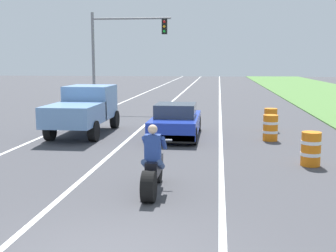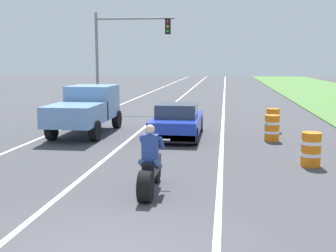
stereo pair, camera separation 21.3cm
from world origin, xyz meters
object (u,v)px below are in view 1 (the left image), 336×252
object	(u,v)px
pickup_truck_left_lane_light_blue	(84,108)
construction_barrel_mid	(270,128)
sports_car_blue	(176,122)
construction_barrel_nearest	(311,149)
construction_barrel_far	(270,120)
traffic_light_mast_near	(117,45)
motorcycle_with_rider	(153,169)

from	to	relation	value
pickup_truck_left_lane_light_blue	construction_barrel_mid	bearing A→B (deg)	-5.12
sports_car_blue	construction_barrel_nearest	distance (m)	6.15
construction_barrel_mid	construction_barrel_far	bearing A→B (deg)	83.29
traffic_light_mast_near	construction_barrel_mid	size ratio (longest dim) A/B	6.00
pickup_truck_left_lane_light_blue	traffic_light_mast_near	distance (m)	9.52
motorcycle_with_rider	construction_barrel_nearest	xyz separation A→B (m)	(4.18, 3.20, -0.09)
sports_car_blue	construction_barrel_nearest	bearing A→B (deg)	-44.36
motorcycle_with_rider	sports_car_blue	distance (m)	7.51
pickup_truck_left_lane_light_blue	construction_barrel_nearest	xyz separation A→B (m)	(8.29, -4.61, -0.60)
motorcycle_with_rider	pickup_truck_left_lane_light_blue	world-z (taller)	pickup_truck_left_lane_light_blue
pickup_truck_left_lane_light_blue	traffic_light_mast_near	size ratio (longest dim) A/B	0.80
pickup_truck_left_lane_light_blue	construction_barrel_far	world-z (taller)	pickup_truck_left_lane_light_blue
motorcycle_with_rider	construction_barrel_mid	size ratio (longest dim) A/B	2.21
motorcycle_with_rider	construction_barrel_far	bearing A→B (deg)	68.36
pickup_truck_left_lane_light_blue	construction_barrel_mid	distance (m)	7.64
traffic_light_mast_near	construction_barrel_far	xyz separation A→B (m)	(8.53, -7.40, -3.52)
traffic_light_mast_near	construction_barrel_nearest	size ratio (longest dim) A/B	6.00
motorcycle_with_rider	sports_car_blue	bearing A→B (deg)	91.61
motorcycle_with_rider	construction_barrel_far	size ratio (longest dim) A/B	2.21
motorcycle_with_rider	construction_barrel_far	xyz separation A→B (m)	(3.75, 9.44, -0.09)
sports_car_blue	pickup_truck_left_lane_light_blue	size ratio (longest dim) A/B	0.90
sports_car_blue	construction_barrel_mid	distance (m)	3.71
traffic_light_mast_near	construction_barrel_nearest	world-z (taller)	traffic_light_mast_near
motorcycle_with_rider	pickup_truck_left_lane_light_blue	size ratio (longest dim) A/B	0.46
sports_car_blue	construction_barrel_far	distance (m)	4.41
construction_barrel_nearest	construction_barrel_mid	world-z (taller)	same
traffic_light_mast_near	sports_car_blue	bearing A→B (deg)	-63.92
traffic_light_mast_near	construction_barrel_nearest	bearing A→B (deg)	-56.68
traffic_light_mast_near	construction_barrel_far	bearing A→B (deg)	-40.95
motorcycle_with_rider	traffic_light_mast_near	xyz separation A→B (m)	(-4.78, 16.85, 3.43)
motorcycle_with_rider	pickup_truck_left_lane_light_blue	bearing A→B (deg)	117.73
sports_car_blue	traffic_light_mast_near	bearing A→B (deg)	116.08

